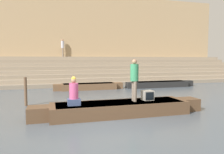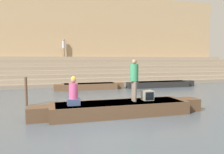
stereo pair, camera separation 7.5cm
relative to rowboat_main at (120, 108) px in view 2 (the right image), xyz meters
name	(u,v)px [view 2 (the right image)]	position (x,y,z in m)	size (l,w,h in m)	color
ground_plane	(98,121)	(-1.04, -0.66, -0.27)	(120.00, 120.00, 0.00)	#4C5660
ghat_steps	(69,73)	(-1.04, 12.59, 0.60)	(36.00, 5.66, 2.45)	gray
back_wall	(66,38)	(-1.04, 15.19, 4.15)	(34.20, 1.28, 8.89)	tan
rowboat_main	(120,108)	(0.00, 0.00, 0.00)	(6.94, 1.49, 0.51)	brown
person_standing	(134,77)	(0.60, 0.03, 1.22)	(0.33, 0.33, 1.69)	#756656
person_rowing	(74,94)	(-1.83, -0.09, 0.67)	(0.46, 0.36, 1.06)	#3D4C75
tv_set	(147,95)	(1.23, 0.11, 0.44)	(0.43, 0.43, 0.40)	#9E998E
moored_boat_shore	(161,84)	(5.75, 7.38, -0.03)	(5.67, 1.07, 0.45)	black
moored_boat_distant	(90,86)	(0.05, 7.53, -0.03)	(5.05, 1.07, 0.45)	brown
mooring_post	(26,91)	(-3.78, 2.81, 0.41)	(0.13, 0.13, 1.36)	brown
person_on_steps	(64,46)	(-1.38, 14.24, 3.19)	(0.32, 0.32, 1.75)	#756656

